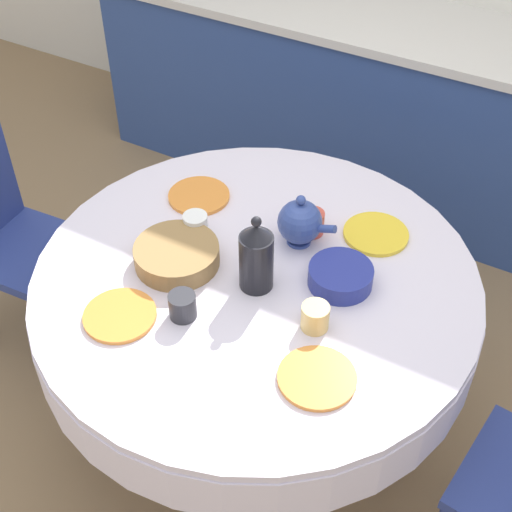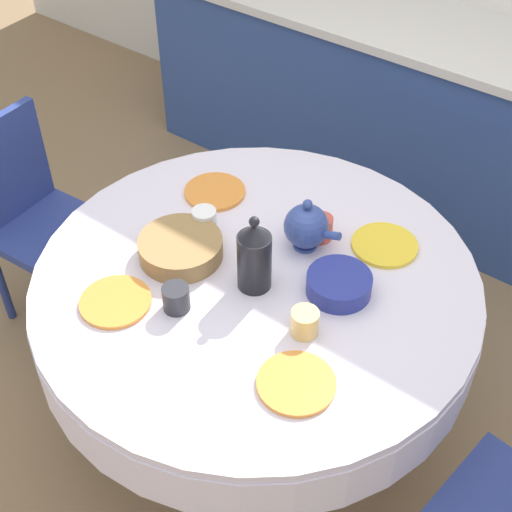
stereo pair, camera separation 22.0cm
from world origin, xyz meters
name	(u,v)px [view 1 (the left image)]	position (x,y,z in m)	size (l,w,h in m)	color
ground_plane	(256,410)	(0.00, 0.00, 0.00)	(12.00, 12.00, 0.00)	#8E704C
kitchen_counter	(413,119)	(0.00, 1.54, 0.47)	(3.24, 0.64, 0.93)	#2D4784
dining_table	(256,301)	(0.00, 0.00, 0.61)	(1.43, 1.43, 0.73)	olive
chair_right	(9,234)	(-1.06, -0.07, 0.51)	(0.43, 0.43, 0.90)	navy
plate_near_left	(120,316)	(-0.26, -0.36, 0.74)	(0.22, 0.22, 0.01)	orange
cup_near_left	(183,306)	(-0.10, -0.26, 0.77)	(0.08, 0.08, 0.08)	#28282D
plate_near_right	(317,378)	(0.35, -0.28, 0.74)	(0.22, 0.22, 0.01)	orange
cup_near_right	(315,317)	(0.26, -0.11, 0.77)	(0.08, 0.08, 0.08)	#DBB766
plate_far_left	(199,196)	(-0.37, 0.24, 0.74)	(0.22, 0.22, 0.01)	orange
cup_far_left	(196,225)	(-0.27, 0.07, 0.77)	(0.08, 0.08, 0.08)	white
plate_far_right	(376,234)	(0.26, 0.36, 0.74)	(0.22, 0.22, 0.01)	yellow
cup_far_right	(312,223)	(0.06, 0.27, 0.77)	(0.08, 0.08, 0.08)	#CC4C3D
coffee_carafe	(256,257)	(0.02, -0.04, 0.85)	(0.11, 0.11, 0.27)	black
teapot	(300,222)	(0.05, 0.21, 0.82)	(0.20, 0.15, 0.19)	#33478E
bread_basket	(177,255)	(-0.25, -0.08, 0.76)	(0.27, 0.27, 0.07)	olive
fruit_bowl	(340,276)	(0.25, 0.09, 0.76)	(0.20, 0.20, 0.06)	navy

